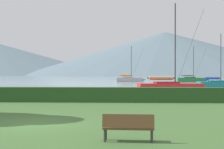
% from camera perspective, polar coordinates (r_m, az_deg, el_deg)
% --- Properties ---
extents(ground_plane, '(1000.00, 1000.00, 0.00)m').
position_cam_1_polar(ground_plane, '(15.07, -13.66, -8.67)').
color(ground_plane, '#3D602D').
extents(harbor_water, '(320.00, 246.00, 0.00)m').
position_cam_1_polar(harbor_water, '(151.38, 0.99, -0.68)').
color(harbor_water, '#8C9EA3').
rests_on(harbor_water, ground_plane).
extents(hedge_line, '(80.00, 1.20, 1.20)m').
position_cam_1_polar(hedge_line, '(25.70, -6.78, -3.65)').
color(hedge_line, '#284C23').
rests_on(hedge_line, ground_plane).
extents(sailboat_slip_2, '(8.64, 3.21, 10.08)m').
position_cam_1_polar(sailboat_slip_2, '(88.20, 3.20, -0.86)').
color(sailboat_slip_2, '#9E9EA3').
rests_on(sailboat_slip_2, harbor_water).
extents(sailboat_slip_4, '(8.68, 3.48, 10.48)m').
position_cam_1_polar(sailboat_slip_4, '(37.00, 10.67, -2.31)').
color(sailboat_slip_4, red).
rests_on(sailboat_slip_4, harbor_water).
extents(sailboat_slip_5, '(7.49, 2.94, 8.76)m').
position_cam_1_polar(sailboat_slip_5, '(53.50, 18.78, -1.65)').
color(sailboat_slip_5, '#19707A').
rests_on(sailboat_slip_5, harbor_water).
extents(sailboat_slip_6, '(8.68, 2.65, 9.72)m').
position_cam_1_polar(sailboat_slip_6, '(87.78, 14.31, -0.86)').
color(sailboat_slip_6, '#236B38').
rests_on(sailboat_slip_6, harbor_water).
extents(park_bench_near_path, '(1.77, 0.56, 0.95)m').
position_cam_1_polar(park_bench_near_path, '(10.75, 2.99, -9.38)').
color(park_bench_near_path, brown).
rests_on(park_bench_near_path, ground_plane).
extents(distant_hill_west_ridge, '(332.87, 332.87, 51.55)m').
position_cam_1_polar(distant_hill_west_ridge, '(376.67, 9.60, 3.76)').
color(distant_hill_west_ridge, slate).
rests_on(distant_hill_west_ridge, ground_plane).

